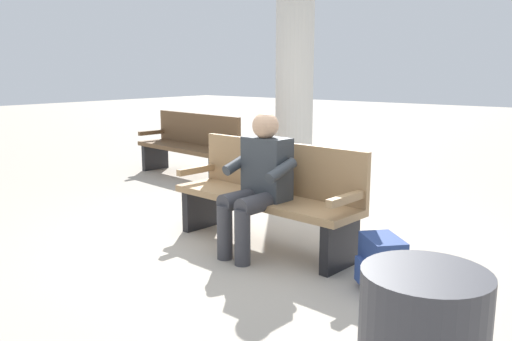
{
  "coord_description": "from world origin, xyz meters",
  "views": [
    {
      "loc": [
        -2.69,
        3.47,
        1.52
      ],
      "look_at": [
        -0.04,
        0.15,
        0.7
      ],
      "focal_mm": 36.75,
      "sensor_mm": 36.0,
      "label": 1
    }
  ],
  "objects_px": {
    "person_seated": "(258,180)",
    "bench_far": "(190,145)",
    "backpack": "(381,265)",
    "bench_near": "(269,193)",
    "support_pillar": "(295,69)"
  },
  "relations": [
    {
      "from": "person_seated",
      "to": "bench_far",
      "type": "height_order",
      "value": "person_seated"
    },
    {
      "from": "backpack",
      "to": "bench_near",
      "type": "bearing_deg",
      "value": -14.55
    },
    {
      "from": "person_seated",
      "to": "backpack",
      "type": "bearing_deg",
      "value": -179.75
    },
    {
      "from": "bench_far",
      "to": "backpack",
      "type": "bearing_deg",
      "value": 159.72
    },
    {
      "from": "bench_far",
      "to": "support_pillar",
      "type": "relative_size",
      "value": 0.6
    },
    {
      "from": "bench_near",
      "to": "backpack",
      "type": "bearing_deg",
      "value": 169.65
    },
    {
      "from": "person_seated",
      "to": "bench_near",
      "type": "bearing_deg",
      "value": -69.47
    },
    {
      "from": "bench_near",
      "to": "person_seated",
      "type": "height_order",
      "value": "person_seated"
    },
    {
      "from": "backpack",
      "to": "bench_far",
      "type": "distance_m",
      "value": 4.45
    },
    {
      "from": "bench_near",
      "to": "support_pillar",
      "type": "xyz_separation_m",
      "value": [
        1.57,
        -2.66,
        1.07
      ]
    },
    {
      "from": "bench_near",
      "to": "person_seated",
      "type": "distance_m",
      "value": 0.3
    },
    {
      "from": "support_pillar",
      "to": "backpack",
      "type": "bearing_deg",
      "value": 133.12
    },
    {
      "from": "backpack",
      "to": "support_pillar",
      "type": "relative_size",
      "value": 0.13
    },
    {
      "from": "bench_near",
      "to": "support_pillar",
      "type": "bearing_deg",
      "value": -55.29
    },
    {
      "from": "bench_near",
      "to": "bench_far",
      "type": "distance_m",
      "value": 3.22
    }
  ]
}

